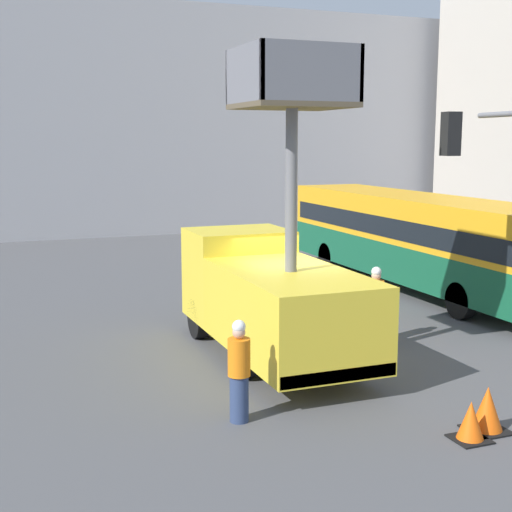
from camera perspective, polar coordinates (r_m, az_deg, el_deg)
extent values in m
plane|color=#4C4C4F|center=(16.39, 3.15, -7.37)|extent=(120.00, 120.00, 0.00)
cube|color=#9E9EA3|center=(40.19, -12.07, 10.46)|extent=(44.00, 10.00, 11.33)
cube|color=yellow|center=(17.23, -1.40, -1.40)|extent=(2.34, 1.86, 2.14)
cube|color=yellow|center=(14.48, 2.77, -4.45)|extent=(2.34, 4.33, 1.66)
cube|color=red|center=(12.84, 6.62, -9.46)|extent=(2.29, 0.10, 0.24)
cylinder|color=black|center=(17.14, -4.61, -4.98)|extent=(0.30, 0.96, 0.96)
cylinder|color=black|center=(17.81, 1.71, -4.41)|extent=(0.30, 0.96, 0.96)
cylinder|color=black|center=(14.31, -1.03, -7.84)|extent=(0.30, 0.96, 0.96)
cylinder|color=black|center=(15.11, 6.31, -6.97)|extent=(0.30, 0.96, 0.96)
cylinder|color=slate|center=(14.10, 2.84, 5.18)|extent=(0.24, 0.24, 3.20)
cube|color=brown|center=(14.08, 2.90, 11.90)|extent=(2.05, 1.91, 0.10)
cube|color=slate|center=(13.75, -0.96, 14.38)|extent=(0.08, 1.91, 1.05)
cube|color=slate|center=(14.54, 6.58, 14.04)|extent=(0.08, 1.91, 1.05)
cube|color=slate|center=(14.96, 1.44, 13.96)|extent=(2.05, 0.08, 1.05)
cube|color=slate|center=(13.29, 4.58, 14.53)|extent=(2.05, 0.08, 1.05)
cube|color=#145638|center=(23.24, 12.60, -0.11)|extent=(2.55, 12.48, 1.14)
cube|color=orange|center=(23.07, 12.71, 2.99)|extent=(2.55, 12.48, 1.39)
cube|color=black|center=(23.10, 12.69, 2.47)|extent=(2.57, 11.98, 0.61)
cylinder|color=black|center=(26.05, 5.78, -0.04)|extent=(0.30, 1.00, 1.00)
cylinder|color=black|center=(27.14, 10.03, 0.24)|extent=(0.30, 1.00, 1.00)
cylinder|color=black|center=(19.60, 16.07, -3.45)|extent=(0.30, 1.00, 1.00)
cube|color=black|center=(15.48, 15.32, 9.40)|extent=(0.35, 0.35, 0.90)
sphere|color=red|center=(15.49, 15.36, 10.33)|extent=(0.20, 0.20, 0.20)
cylinder|color=navy|center=(12.20, -1.36, -11.32)|extent=(0.32, 0.32, 0.80)
cylinder|color=orange|center=(11.96, -1.37, -8.10)|extent=(0.38, 0.38, 0.64)
sphere|color=tan|center=(11.84, -1.38, -6.13)|extent=(0.22, 0.22, 0.22)
sphere|color=white|center=(11.82, -1.38, -5.67)|extent=(0.23, 0.23, 0.23)
cylinder|color=navy|center=(16.94, 9.49, -5.50)|extent=(0.32, 0.32, 0.82)
cylinder|color=orange|center=(16.76, 9.56, -3.06)|extent=(0.38, 0.38, 0.65)
sphere|color=tan|center=(16.68, 9.60, -1.59)|extent=(0.22, 0.22, 0.22)
sphere|color=white|center=(16.66, 9.61, -1.25)|extent=(0.23, 0.23, 0.23)
cube|color=black|center=(12.11, 16.73, -13.85)|extent=(0.56, 0.56, 0.03)
cone|color=#F25B0F|center=(12.00, 16.80, -12.51)|extent=(0.45, 0.45, 0.64)
cube|color=black|center=(12.54, 17.94, -13.09)|extent=(0.66, 0.66, 0.03)
cone|color=#F25B0F|center=(12.41, 18.02, -11.55)|extent=(0.53, 0.53, 0.75)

